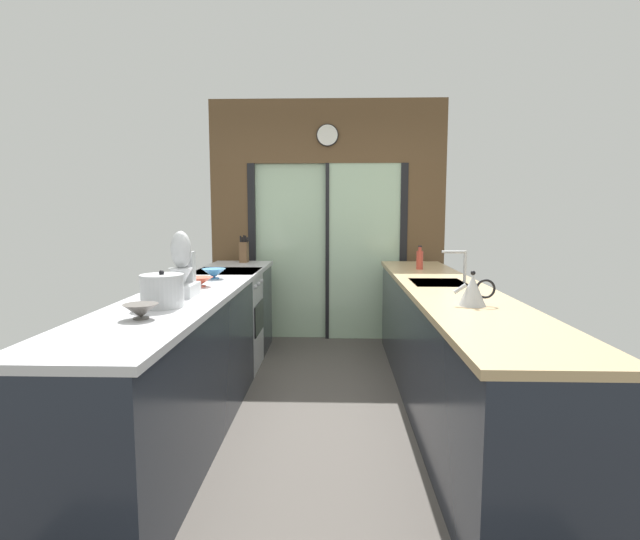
# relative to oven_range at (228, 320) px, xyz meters

# --- Properties ---
(ground_plane) EXTENTS (5.04, 7.60, 0.02)m
(ground_plane) POSITION_rel_oven_range_xyz_m (0.91, -0.65, -0.47)
(ground_plane) COLOR #4C4742
(back_wall_unit) EXTENTS (2.64, 0.12, 2.70)m
(back_wall_unit) POSITION_rel_oven_range_xyz_m (0.91, 1.15, 1.07)
(back_wall_unit) COLOR brown
(back_wall_unit) RESTS_ON ground_plane
(left_counter_run) EXTENTS (0.62, 3.80, 0.92)m
(left_counter_run) POSITION_rel_oven_range_xyz_m (-0.00, -1.12, 0.01)
(left_counter_run) COLOR #1E232D
(left_counter_run) RESTS_ON ground_plane
(right_counter_run) EXTENTS (0.62, 3.80, 0.92)m
(right_counter_run) POSITION_rel_oven_range_xyz_m (1.82, -0.95, 0.01)
(right_counter_run) COLOR #1E232D
(right_counter_run) RESTS_ON ground_plane
(sink_faucet) EXTENTS (0.19, 0.02, 0.25)m
(sink_faucet) POSITION_rel_oven_range_xyz_m (1.96, -0.70, 0.63)
(sink_faucet) COLOR #B7BABC
(sink_faucet) RESTS_ON right_counter_run
(oven_range) EXTENTS (0.60, 0.60, 0.92)m
(oven_range) POSITION_rel_oven_range_xyz_m (0.00, 0.00, 0.00)
(oven_range) COLOR #B7BABC
(oven_range) RESTS_ON ground_plane
(mixing_bowl_near) EXTENTS (0.18, 0.18, 0.08)m
(mixing_bowl_near) POSITION_rel_oven_range_xyz_m (0.02, -2.08, 0.51)
(mixing_bowl_near) COLOR #514C47
(mixing_bowl_near) RESTS_ON left_counter_run
(mixing_bowl_mid) EXTENTS (0.19, 0.19, 0.07)m
(mixing_bowl_mid) POSITION_rel_oven_range_xyz_m (0.02, -0.98, 0.50)
(mixing_bowl_mid) COLOR #BC4C38
(mixing_bowl_mid) RESTS_ON left_counter_run
(mixing_bowl_far) EXTENTS (0.19, 0.19, 0.08)m
(mixing_bowl_far) POSITION_rel_oven_range_xyz_m (0.02, -0.56, 0.51)
(mixing_bowl_far) COLOR teal
(mixing_bowl_far) RESTS_ON left_counter_run
(knife_block) EXTENTS (0.09, 0.14, 0.29)m
(knife_block) POSITION_rel_oven_range_xyz_m (0.02, 0.78, 0.58)
(knife_block) COLOR brown
(knife_block) RESTS_ON left_counter_run
(stand_mixer) EXTENTS (0.17, 0.27, 0.42)m
(stand_mixer) POSITION_rel_oven_range_xyz_m (0.02, -1.38, 0.63)
(stand_mixer) COLOR #B7BABC
(stand_mixer) RESTS_ON left_counter_run
(stock_pot) EXTENTS (0.25, 0.25, 0.21)m
(stock_pot) POSITION_rel_oven_range_xyz_m (0.02, -1.76, 0.56)
(stock_pot) COLOR #B7BABC
(stock_pot) RESTS_ON left_counter_run
(kettle) EXTENTS (0.24, 0.16, 0.21)m
(kettle) POSITION_rel_oven_range_xyz_m (1.80, -1.66, 0.55)
(kettle) COLOR #B7BABC
(kettle) RESTS_ON right_counter_run
(soap_bottle) EXTENTS (0.06, 0.06, 0.22)m
(soap_bottle) POSITION_rel_oven_range_xyz_m (1.80, 0.18, 0.56)
(soap_bottle) COLOR #B23D2D
(soap_bottle) RESTS_ON right_counter_run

